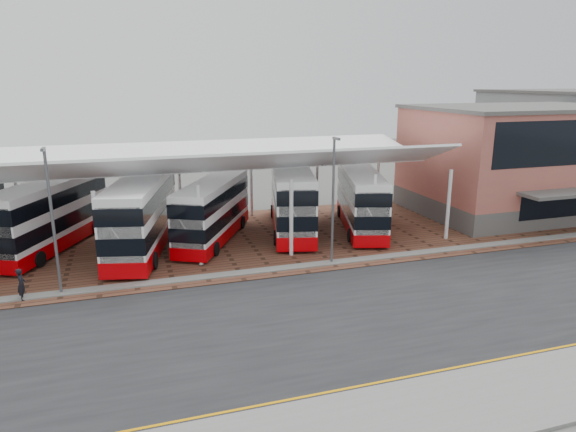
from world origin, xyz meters
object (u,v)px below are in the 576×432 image
Objects in this scene: bus_5 at (361,201)px; pedestrian at (21,284)px; bus_1 at (50,216)px; bus_2 at (142,215)px; terminal at (522,159)px; bus_3 at (213,211)px; bus_4 at (292,199)px.

pedestrian is at bearing -146.22° from bus_5.
bus_1 is at bearing -168.08° from bus_5.
bus_1 is 9.04m from pedestrian.
bus_5 is (16.42, 0.25, -0.22)m from bus_2.
bus_1 is at bearing 178.52° from terminal.
bus_5 reaches higher than bus_3.
bus_2 is 5.02m from bus_3.
bus_4 is 19.56m from pedestrian.
bus_3 is at bearing -165.38° from bus_5.
bus_5 reaches higher than pedestrian.
bus_3 is 6.26m from bus_4.
terminal is 1.75× the size of bus_3.
bus_3 is at bearing 22.52° from bus_2.
terminal is at bearing 16.18° from bus_2.
bus_3 is 0.86× the size of bus_4.
terminal is at bearing 21.02° from bus_5.
bus_1 is 0.93× the size of bus_2.
bus_4 is at bearing 35.18° from bus_3.
bus_2 reaches higher than bus_4.
bus_4 reaches higher than bus_3.
bus_3 is (4.96, 0.76, -0.29)m from bus_2.
bus_5 is (22.43, -2.06, -0.09)m from bus_1.
pedestrian is (-17.71, -8.15, -1.57)m from bus_4.
bus_3 is 11.47m from bus_5.
bus_4 is at bearing 179.37° from terminal.
bus_5 is at bearing 19.75° from bus_1.
bus_2 is at bearing -177.66° from terminal.
pedestrian is (-38.84, -7.92, -3.73)m from terminal.
bus_2 reaches higher than bus_3.
pedestrian is (-0.53, -8.91, -1.46)m from bus_1.
bus_1 is at bearing -8.83° from pedestrian.
bus_2 is (-32.29, -1.32, -2.14)m from terminal.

